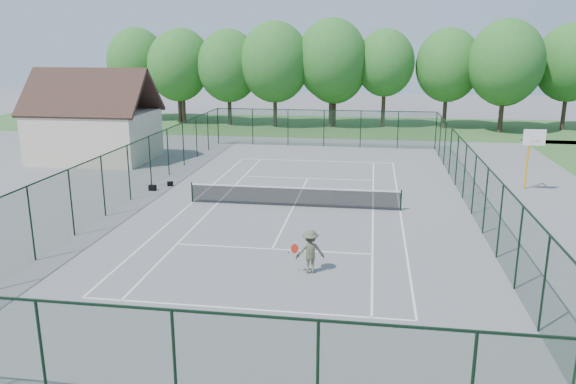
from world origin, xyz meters
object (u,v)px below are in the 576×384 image
(tennis_net, at_px, (294,196))
(tennis_player, at_px, (310,251))
(sports_bag_a, at_px, (152,188))
(basketball_goal, at_px, (531,147))

(tennis_net, bearing_deg, tennis_player, -78.09)
(sports_bag_a, relative_size, tennis_player, 0.21)
(basketball_goal, height_order, sports_bag_a, basketball_goal)
(tennis_net, bearing_deg, basketball_goal, 21.57)
(sports_bag_a, distance_m, tennis_player, 14.88)
(basketball_goal, bearing_deg, tennis_net, -158.43)
(basketball_goal, relative_size, sports_bag_a, 8.93)
(tennis_net, distance_m, tennis_player, 8.80)
(tennis_player, bearing_deg, basketball_goal, 51.08)
(tennis_net, height_order, basketball_goal, basketball_goal)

